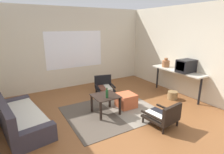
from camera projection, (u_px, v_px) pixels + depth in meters
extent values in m
plane|color=brown|center=(123.00, 122.00, 4.03)|extent=(7.80, 7.80, 0.00)
cube|color=beige|center=(74.00, 48.00, 6.18)|extent=(5.60, 0.12, 2.70)
cube|color=white|center=(75.00, 50.00, 6.14)|extent=(2.00, 0.01, 1.24)
cube|color=beige|center=(193.00, 52.00, 5.20)|extent=(0.12, 6.60, 2.70)
cube|color=#4C4238|center=(92.00, 117.00, 4.26)|extent=(1.13, 1.85, 0.01)
cube|color=gray|center=(130.00, 107.00, 4.81)|extent=(1.13, 1.85, 0.01)
cube|color=#38333D|center=(23.00, 122.00, 3.85)|extent=(1.05, 2.00, 0.22)
cube|color=beige|center=(23.00, 115.00, 3.82)|extent=(0.93, 1.81, 0.10)
cube|color=#38333D|center=(3.00, 114.00, 3.56)|extent=(0.43, 1.91, 0.60)
cube|color=#38333D|center=(13.00, 105.00, 4.47)|extent=(0.78, 0.30, 0.36)
cube|color=#38333D|center=(35.00, 138.00, 3.19)|extent=(0.78, 0.30, 0.36)
cube|color=black|center=(105.00, 96.00, 4.32)|extent=(0.60, 0.58, 0.02)
cube|color=black|center=(92.00, 103.00, 4.46)|extent=(0.04, 0.04, 0.46)
cube|color=black|center=(110.00, 99.00, 4.72)|extent=(0.04, 0.04, 0.46)
cube|color=black|center=(101.00, 111.00, 4.05)|extent=(0.04, 0.04, 0.46)
cube|color=black|center=(120.00, 106.00, 4.30)|extent=(0.04, 0.04, 0.46)
cylinder|color=black|center=(114.00, 94.00, 5.51)|extent=(0.04, 0.04, 0.14)
cylinder|color=black|center=(99.00, 96.00, 5.38)|extent=(0.04, 0.04, 0.14)
cylinder|color=black|center=(110.00, 89.00, 5.95)|extent=(0.04, 0.04, 0.14)
cylinder|color=black|center=(96.00, 90.00, 5.83)|extent=(0.04, 0.04, 0.14)
cube|color=black|center=(105.00, 89.00, 5.64)|extent=(0.66, 0.68, 0.05)
cube|color=beige|center=(108.00, 88.00, 5.63)|extent=(0.30, 0.53, 0.06)
cube|color=brown|center=(102.00, 88.00, 5.58)|extent=(0.30, 0.53, 0.06)
cube|color=black|center=(103.00, 81.00, 5.81)|extent=(0.55, 0.20, 0.37)
cube|color=black|center=(112.00, 85.00, 5.68)|extent=(0.18, 0.56, 0.04)
cube|color=black|center=(97.00, 87.00, 5.54)|extent=(0.18, 0.56, 0.04)
cylinder|color=black|center=(143.00, 120.00, 4.00)|extent=(0.04, 0.04, 0.15)
cylinder|color=black|center=(157.00, 113.00, 4.29)|extent=(0.04, 0.04, 0.15)
cylinder|color=black|center=(163.00, 131.00, 3.59)|extent=(0.04, 0.04, 0.15)
cylinder|color=black|center=(177.00, 123.00, 3.88)|extent=(0.04, 0.04, 0.15)
cube|color=black|center=(160.00, 117.00, 3.91)|extent=(0.64, 0.69, 0.05)
cube|color=silver|center=(157.00, 116.00, 3.85)|extent=(0.26, 0.58, 0.06)
cube|color=black|center=(162.00, 113.00, 3.97)|extent=(0.26, 0.58, 0.06)
cube|color=black|center=(172.00, 114.00, 3.64)|extent=(0.58, 0.14, 0.36)
cube|color=black|center=(152.00, 116.00, 3.73)|extent=(0.12, 0.63, 0.04)
cube|color=black|center=(168.00, 109.00, 4.04)|extent=(0.12, 0.63, 0.04)
cube|color=#BC5633|center=(126.00, 100.00, 4.76)|extent=(0.47, 0.47, 0.37)
cube|color=beige|center=(178.00, 71.00, 5.40)|extent=(0.45, 1.73, 0.04)
cylinder|color=black|center=(200.00, 91.00, 4.85)|extent=(0.06, 0.06, 0.77)
cylinder|color=black|center=(157.00, 77.00, 6.17)|extent=(0.06, 0.06, 0.77)
cube|color=black|center=(186.00, 66.00, 5.11)|extent=(0.52, 0.36, 0.36)
cube|color=black|center=(180.00, 66.00, 4.98)|extent=(0.01, 0.28, 0.25)
cylinder|color=#935B38|center=(166.00, 64.00, 5.76)|extent=(0.24, 0.24, 0.20)
cylinder|color=#935B38|center=(166.00, 59.00, 5.72)|extent=(0.11, 0.11, 0.09)
cylinder|color=#194723|center=(107.00, 94.00, 4.16)|extent=(0.07, 0.07, 0.18)
cylinder|color=#194723|center=(107.00, 89.00, 4.13)|extent=(0.03, 0.03, 0.06)
cylinder|color=olive|center=(173.00, 95.00, 5.29)|extent=(0.29, 0.29, 0.23)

